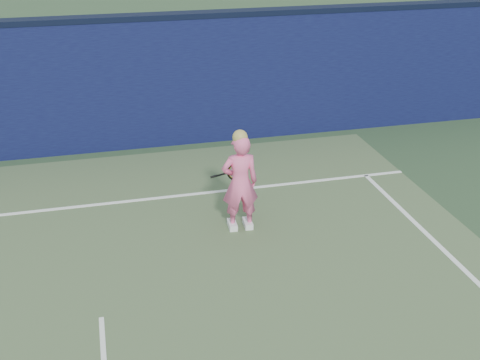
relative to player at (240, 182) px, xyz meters
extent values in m
cube|color=#0C0D35|center=(-2.14, 3.76, 0.49)|extent=(24.00, 0.40, 2.50)
cube|color=black|center=(-2.14, 3.76, 1.79)|extent=(24.00, 0.42, 0.10)
imported|color=pink|center=(0.00, 0.00, -0.01)|extent=(0.56, 0.39, 1.50)
sphere|color=tan|center=(0.00, 0.00, 0.71)|extent=(0.22, 0.22, 0.22)
cube|color=white|center=(0.12, -0.01, -0.71)|extent=(0.13, 0.29, 0.10)
cube|color=white|center=(-0.12, 0.01, -0.71)|extent=(0.13, 0.29, 0.10)
torus|color=black|center=(0.03, 0.40, -0.01)|extent=(0.29, 0.06, 0.29)
torus|color=yellow|center=(0.03, 0.40, -0.01)|extent=(0.24, 0.04, 0.24)
cylinder|color=beige|center=(0.03, 0.40, -0.01)|extent=(0.24, 0.03, 0.24)
cylinder|color=black|center=(-0.17, 0.47, -0.06)|extent=(0.27, 0.07, 0.10)
cylinder|color=black|center=(-0.29, 0.51, -0.10)|extent=(0.12, 0.05, 0.06)
cube|color=white|center=(-2.14, 1.26, -0.75)|extent=(11.00, 0.08, 0.01)
camera|label=1|loc=(-1.92, -7.77, 3.81)|focal=45.00mm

